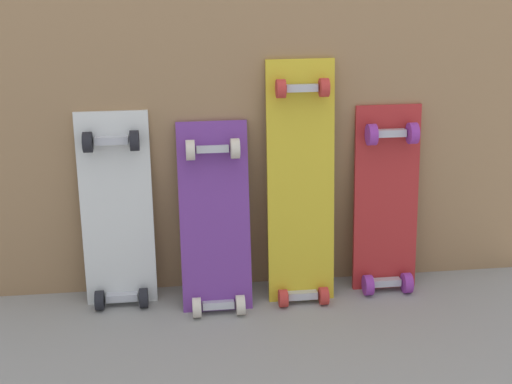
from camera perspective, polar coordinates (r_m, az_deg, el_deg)
ground_plane at (r=2.51m, az=-0.19°, el=-7.81°), size 12.00×12.00×0.00m
plywood_wall_panel at (r=2.30m, az=-0.41°, el=10.25°), size 2.02×0.04×1.56m
skateboard_white at (r=2.37m, az=-11.10°, el=-2.19°), size 0.23×0.16×0.71m
skateboard_purple at (r=2.33m, az=-3.31°, el=-2.84°), size 0.23×0.24×0.67m
skateboard_yellow at (r=2.34m, az=3.65°, el=-0.13°), size 0.22×0.21×0.87m
skateboard_red at (r=2.46m, az=10.49°, el=-1.30°), size 0.22×0.17×0.70m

